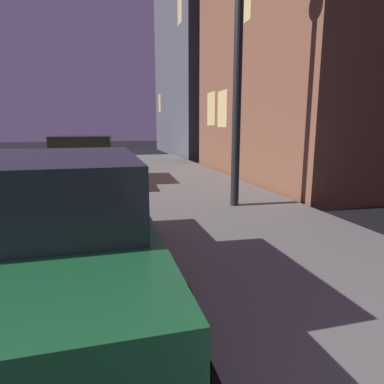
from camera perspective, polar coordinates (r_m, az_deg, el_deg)
car_green at (r=3.36m, az=-23.34°, el=-6.50°), size 2.05×4.15×1.43m
car_yellow_cab at (r=10.11m, az=-17.84°, el=5.15°), size 2.13×4.59×1.43m
street_lamp at (r=6.70m, az=8.04°, el=26.77°), size 0.44×0.44×4.98m
building_mid at (r=12.38m, az=23.52°, el=24.31°), size 6.58×8.01×9.35m
building_far at (r=22.25m, az=5.92°, el=23.56°), size 7.30×9.83×12.96m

